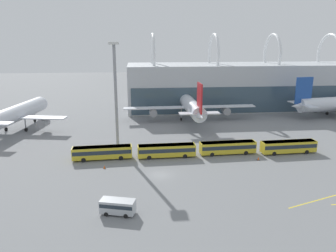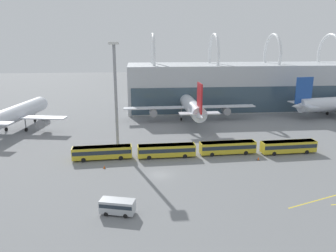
{
  "view_description": "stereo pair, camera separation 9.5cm",
  "coord_description": "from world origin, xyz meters",
  "px_view_note": "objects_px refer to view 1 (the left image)",
  "views": [
    {
      "loc": [
        -4.36,
        -61.41,
        26.48
      ],
      "look_at": [
        3.84,
        23.47,
        4.0
      ],
      "focal_mm": 35.0,
      "sensor_mm": 36.0,
      "label": 1
    },
    {
      "loc": [
        -4.27,
        -61.42,
        26.48
      ],
      "look_at": [
        3.84,
        23.47,
        4.0
      ],
      "focal_mm": 35.0,
      "sensor_mm": 36.0,
      "label": 2
    }
  ],
  "objects_px": {
    "service_van_foreground": "(118,206)",
    "floodlight_mast": "(115,86)",
    "shuttle_bus_3": "(288,146)",
    "shuttle_bus_2": "(228,147)",
    "airliner_at_gate_far": "(190,105)",
    "traffic_cone_0": "(258,158)",
    "traffic_cone_1": "(104,167)",
    "shuttle_bus_0": "(102,152)",
    "shuttle_bus_1": "(167,150)",
    "airliner_at_gate_near": "(15,114)"
  },
  "relations": [
    {
      "from": "airliner_at_gate_near",
      "to": "floodlight_mast",
      "type": "height_order",
      "value": "floodlight_mast"
    },
    {
      "from": "service_van_foreground",
      "to": "shuttle_bus_1",
      "type": "bearing_deg",
      "value": -96.43
    },
    {
      "from": "airliner_at_gate_far",
      "to": "airliner_at_gate_near",
      "type": "bearing_deg",
      "value": 97.87
    },
    {
      "from": "shuttle_bus_2",
      "to": "traffic_cone_1",
      "type": "bearing_deg",
      "value": -170.01
    },
    {
      "from": "shuttle_bus_1",
      "to": "shuttle_bus_2",
      "type": "relative_size",
      "value": 1.0
    },
    {
      "from": "shuttle_bus_1",
      "to": "shuttle_bus_3",
      "type": "bearing_deg",
      "value": -1.7
    },
    {
      "from": "shuttle_bus_0",
      "to": "traffic_cone_1",
      "type": "xyz_separation_m",
      "value": [
        0.93,
        -5.73,
        -1.44
      ]
    },
    {
      "from": "airliner_at_gate_near",
      "to": "airliner_at_gate_far",
      "type": "distance_m",
      "value": 54.45
    },
    {
      "from": "shuttle_bus_1",
      "to": "floodlight_mast",
      "type": "distance_m",
      "value": 20.22
    },
    {
      "from": "shuttle_bus_3",
      "to": "floodlight_mast",
      "type": "relative_size",
      "value": 0.52
    },
    {
      "from": "shuttle_bus_2",
      "to": "floodlight_mast",
      "type": "height_order",
      "value": "floodlight_mast"
    },
    {
      "from": "floodlight_mast",
      "to": "shuttle_bus_3",
      "type": "bearing_deg",
      "value": -12.54
    },
    {
      "from": "shuttle_bus_3",
      "to": "service_van_foreground",
      "type": "relative_size",
      "value": 2.33
    },
    {
      "from": "shuttle_bus_1",
      "to": "floodlight_mast",
      "type": "relative_size",
      "value": 0.52
    },
    {
      "from": "shuttle_bus_2",
      "to": "shuttle_bus_3",
      "type": "height_order",
      "value": "same"
    },
    {
      "from": "airliner_at_gate_far",
      "to": "traffic_cone_0",
      "type": "bearing_deg",
      "value": -167.34
    },
    {
      "from": "service_van_foreground",
      "to": "shuttle_bus_3",
      "type": "bearing_deg",
      "value": -132.33
    },
    {
      "from": "shuttle_bus_1",
      "to": "shuttle_bus_3",
      "type": "relative_size",
      "value": 1.0
    },
    {
      "from": "shuttle_bus_1",
      "to": "shuttle_bus_3",
      "type": "height_order",
      "value": "same"
    },
    {
      "from": "shuttle_bus_0",
      "to": "shuttle_bus_3",
      "type": "height_order",
      "value": "same"
    },
    {
      "from": "airliner_at_gate_near",
      "to": "shuttle_bus_0",
      "type": "height_order",
      "value": "airliner_at_gate_near"
    },
    {
      "from": "shuttle_bus_2",
      "to": "floodlight_mast",
      "type": "distance_m",
      "value": 30.93
    },
    {
      "from": "traffic_cone_0",
      "to": "traffic_cone_1",
      "type": "bearing_deg",
      "value": -176.96
    },
    {
      "from": "airliner_at_gate_far",
      "to": "traffic_cone_1",
      "type": "xyz_separation_m",
      "value": [
        -24.94,
        -41.28,
        -5.01
      ]
    },
    {
      "from": "shuttle_bus_1",
      "to": "shuttle_bus_2",
      "type": "bearing_deg",
      "value": 1.36
    },
    {
      "from": "shuttle_bus_0",
      "to": "shuttle_bus_3",
      "type": "bearing_deg",
      "value": -3.5
    },
    {
      "from": "shuttle_bus_0",
      "to": "traffic_cone_0",
      "type": "height_order",
      "value": "shuttle_bus_0"
    },
    {
      "from": "airliner_at_gate_far",
      "to": "traffic_cone_1",
      "type": "bearing_deg",
      "value": 147.96
    },
    {
      "from": "shuttle_bus_0",
      "to": "service_van_foreground",
      "type": "height_order",
      "value": "shuttle_bus_0"
    },
    {
      "from": "shuttle_bus_1",
      "to": "floodlight_mast",
      "type": "bearing_deg",
      "value": 140.22
    },
    {
      "from": "airliner_at_gate_far",
      "to": "floodlight_mast",
      "type": "relative_size",
      "value": 1.71
    },
    {
      "from": "airliner_at_gate_far",
      "to": "shuttle_bus_0",
      "type": "relative_size",
      "value": 3.29
    },
    {
      "from": "floodlight_mast",
      "to": "traffic_cone_0",
      "type": "height_order",
      "value": "floodlight_mast"
    },
    {
      "from": "service_van_foreground",
      "to": "traffic_cone_1",
      "type": "bearing_deg",
      "value": -63.31
    },
    {
      "from": "airliner_at_gate_near",
      "to": "shuttle_bus_3",
      "type": "xyz_separation_m",
      "value": [
        72.13,
        -27.28,
        -3.4
      ]
    },
    {
      "from": "shuttle_bus_1",
      "to": "service_van_foreground",
      "type": "xyz_separation_m",
      "value": [
        -9.96,
        -24.88,
        -0.38
      ]
    },
    {
      "from": "shuttle_bus_3",
      "to": "traffic_cone_1",
      "type": "relative_size",
      "value": 18.75
    },
    {
      "from": "floodlight_mast",
      "to": "shuttle_bus_2",
      "type": "bearing_deg",
      "value": -17.58
    },
    {
      "from": "shuttle_bus_2",
      "to": "service_van_foreground",
      "type": "relative_size",
      "value": 2.32
    },
    {
      "from": "service_van_foreground",
      "to": "floodlight_mast",
      "type": "height_order",
      "value": "floodlight_mast"
    },
    {
      "from": "traffic_cone_1",
      "to": "airliner_at_gate_far",
      "type": "bearing_deg",
      "value": 58.86
    },
    {
      "from": "shuttle_bus_0",
      "to": "traffic_cone_0",
      "type": "distance_m",
      "value": 35.63
    },
    {
      "from": "traffic_cone_0",
      "to": "shuttle_bus_3",
      "type": "bearing_deg",
      "value": 23.7
    },
    {
      "from": "airliner_at_gate_near",
      "to": "shuttle_bus_0",
      "type": "xyz_separation_m",
      "value": [
        27.95,
        -27.24,
        -3.4
      ]
    },
    {
      "from": "traffic_cone_1",
      "to": "airliner_at_gate_near",
      "type": "bearing_deg",
      "value": 131.21
    },
    {
      "from": "shuttle_bus_1",
      "to": "traffic_cone_1",
      "type": "bearing_deg",
      "value": -159.38
    },
    {
      "from": "shuttle_bus_0",
      "to": "traffic_cone_0",
      "type": "xyz_separation_m",
      "value": [
        35.38,
        -3.9,
        -1.43
      ]
    },
    {
      "from": "traffic_cone_1",
      "to": "floodlight_mast",
      "type": "bearing_deg",
      "value": 82.05
    },
    {
      "from": "traffic_cone_1",
      "to": "shuttle_bus_1",
      "type": "bearing_deg",
      "value": 22.35
    },
    {
      "from": "service_van_foreground",
      "to": "floodlight_mast",
      "type": "bearing_deg",
      "value": -71.65
    }
  ]
}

